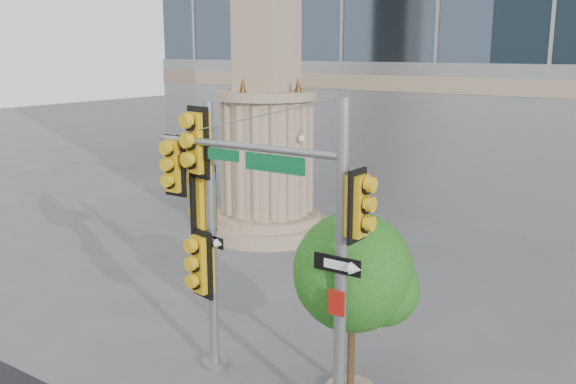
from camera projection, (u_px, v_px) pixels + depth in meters
The scene contains 4 objects.
monument at pixel (267, 78), 21.87m from camera, with size 4.40×4.40×16.60m.
main_signal_pole at pixel (290, 221), 11.13m from camera, with size 4.48×0.54×5.77m.
secondary_signal_pole at pixel (204, 217), 12.68m from camera, with size 0.96×0.83×5.53m.
street_tree at pixel (355, 277), 11.92m from camera, with size 2.30×2.25×3.59m.
Camera 1 is at (7.37, -8.73, 6.51)m, focal length 40.00 mm.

